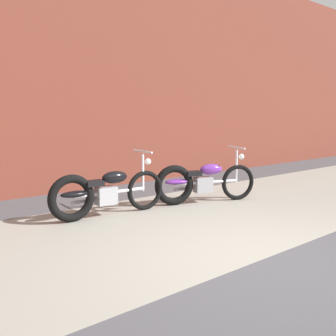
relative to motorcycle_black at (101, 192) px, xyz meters
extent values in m
plane|color=#47474C|center=(0.52, -2.73, -0.40)|extent=(80.00, 80.00, 0.00)
cube|color=gray|center=(0.52, -0.98, -0.40)|extent=(36.00, 3.50, 0.01)
cube|color=brown|center=(0.52, 2.47, 2.35)|extent=(36.00, 0.50, 5.49)
torus|color=black|center=(0.81, -0.06, -0.06)|extent=(0.68, 0.13, 0.68)
torus|color=black|center=(-0.49, 0.03, -0.03)|extent=(0.74, 0.18, 0.73)
cylinder|color=silver|center=(0.16, -0.01, -0.02)|extent=(1.24, 0.14, 0.06)
cube|color=#99999E|center=(0.08, -0.01, -0.06)|extent=(0.33, 0.24, 0.28)
ellipsoid|color=black|center=(0.24, -0.02, 0.22)|extent=(0.45, 0.22, 0.20)
ellipsoid|color=black|center=(-0.44, 0.03, 0.03)|extent=(0.45, 0.21, 0.10)
cube|color=black|center=(-0.12, 0.01, 0.16)|extent=(0.29, 0.22, 0.08)
cylinder|color=silver|center=(0.77, -0.06, 0.25)|extent=(0.05, 0.05, 0.62)
cylinder|color=silver|center=(0.77, -0.06, 0.61)|extent=(0.07, 0.58, 0.03)
sphere|color=white|center=(0.87, -0.06, 0.43)|extent=(0.11, 0.11, 0.11)
cylinder|color=silver|center=(-0.15, 0.16, -0.14)|extent=(0.55, 0.10, 0.06)
torus|color=black|center=(2.64, -0.54, -0.06)|extent=(0.67, 0.30, 0.68)
torus|color=black|center=(1.41, -0.11, -0.03)|extent=(0.73, 0.37, 0.73)
cylinder|color=silver|center=(2.02, -0.33, -0.02)|extent=(1.18, 0.47, 0.06)
cube|color=#99999E|center=(1.95, -0.30, -0.06)|extent=(0.38, 0.31, 0.28)
ellipsoid|color=#6B2D93|center=(2.10, -0.35, 0.22)|extent=(0.48, 0.33, 0.20)
ellipsoid|color=#6B2D93|center=(1.46, -0.13, 0.03)|extent=(0.47, 0.32, 0.10)
cube|color=black|center=(1.76, -0.23, 0.16)|extent=(0.33, 0.28, 0.08)
cylinder|color=silver|center=(2.60, -0.53, 0.25)|extent=(0.06, 0.06, 0.62)
cylinder|color=silver|center=(2.60, -0.53, 0.61)|extent=(0.22, 0.56, 0.03)
sphere|color=white|center=(2.69, -0.56, 0.43)|extent=(0.11, 0.11, 0.11)
cylinder|color=silver|center=(1.77, -0.08, -0.14)|extent=(0.54, 0.24, 0.06)
camera|label=1|loc=(-2.87, -5.20, 1.20)|focal=40.32mm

